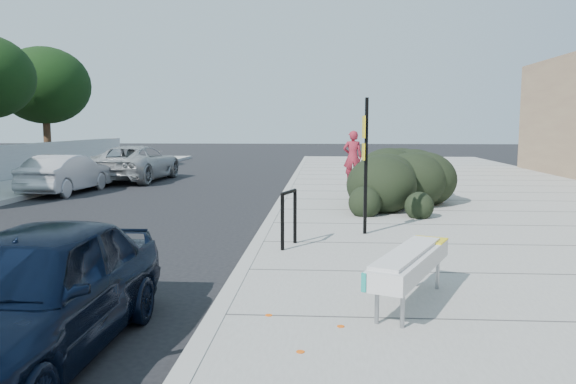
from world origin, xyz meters
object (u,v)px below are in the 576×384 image
object	(u,v)px
sedan_navy	(30,293)
pedestrian	(353,157)
bench	(411,263)
bike_rack	(289,213)
suv_silver	(136,163)
sign_post	(365,157)
wagon_silver	(67,174)

from	to	relation	value
sedan_navy	pedestrian	bearing A→B (deg)	76.77
bench	pedestrian	bearing A→B (deg)	113.92
bike_rack	pedestrian	xyz separation A→B (m)	(1.66, 10.99, 0.36)
bike_rack	suv_silver	distance (m)	14.60
bike_rack	sign_post	world-z (taller)	sign_post
pedestrian	bike_rack	bearing A→B (deg)	79.55
sign_post	pedestrian	distance (m)	9.74
pedestrian	sign_post	bearing A→B (deg)	86.65
sign_post	pedestrian	xyz separation A→B (m)	(0.25, 9.72, -0.54)
bike_rack	pedestrian	distance (m)	11.12
bike_rack	sign_post	size ratio (longest dim) A/B	0.38
sign_post	pedestrian	world-z (taller)	sign_post
wagon_silver	pedestrian	bearing A→B (deg)	-161.48
sedan_navy	wagon_silver	distance (m)	14.36
bench	sedan_navy	distance (m)	4.13
sedan_navy	suv_silver	bearing A→B (deg)	106.26
bike_rack	bench	bearing A→B (deg)	-45.07
bike_rack	sedan_navy	world-z (taller)	sedan_navy
bike_rack	pedestrian	world-z (taller)	pedestrian
wagon_silver	suv_silver	size ratio (longest dim) A/B	0.76
sign_post	wagon_silver	xyz separation A→B (m)	(-9.41, 7.24, -1.00)
bench	bike_rack	world-z (taller)	bike_rack
wagon_silver	pedestrian	xyz separation A→B (m)	(9.66, 2.49, 0.46)
sedan_navy	suv_silver	distance (m)	18.08
bike_rack	sedan_navy	distance (m)	5.13
wagon_silver	suv_silver	distance (m)	4.37
sedan_navy	wagon_silver	bearing A→B (deg)	114.45
sedan_navy	bike_rack	bearing A→B (deg)	65.25
bench	suv_silver	world-z (taller)	suv_silver
bench	pedestrian	size ratio (longest dim) A/B	1.10
bike_rack	suv_silver	bearing A→B (deg)	136.13
bench	sign_post	bearing A→B (deg)	117.07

